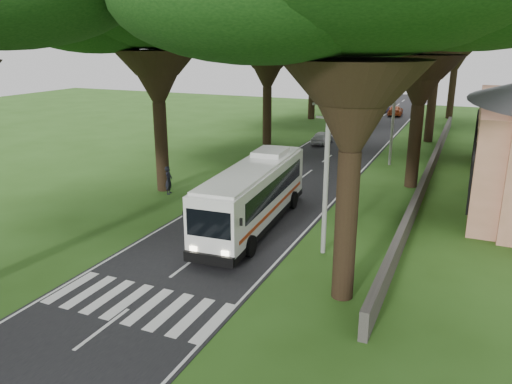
% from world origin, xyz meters
% --- Properties ---
extents(ground, '(140.00, 140.00, 0.00)m').
position_xyz_m(ground, '(0.00, 0.00, 0.00)').
color(ground, '#294F16').
rests_on(ground, ground).
extents(road, '(8.00, 120.00, 0.04)m').
position_xyz_m(road, '(0.00, 25.00, 0.01)').
color(road, black).
rests_on(road, ground).
extents(crosswalk, '(8.00, 3.00, 0.01)m').
position_xyz_m(crosswalk, '(0.00, -2.00, 0.00)').
color(crosswalk, silver).
rests_on(crosswalk, ground).
extents(property_wall, '(0.35, 50.00, 1.20)m').
position_xyz_m(property_wall, '(9.00, 24.00, 0.60)').
color(property_wall, '#383533').
rests_on(property_wall, ground).
extents(pole_near, '(1.60, 0.24, 8.00)m').
position_xyz_m(pole_near, '(5.50, 6.00, 4.18)').
color(pole_near, gray).
rests_on(pole_near, ground).
extents(pole_mid, '(1.60, 0.24, 8.00)m').
position_xyz_m(pole_mid, '(5.50, 26.00, 4.18)').
color(pole_mid, gray).
rests_on(pole_mid, ground).
extents(pole_far, '(1.60, 0.24, 8.00)m').
position_xyz_m(pole_far, '(5.50, 46.00, 4.18)').
color(pole_far, gray).
rests_on(pole_far, ground).
extents(tree_l_mida, '(14.96, 14.96, 15.92)m').
position_xyz_m(tree_l_mida, '(-8.00, 12.00, 12.62)').
color(tree_l_mida, black).
rests_on(tree_l_mida, ground).
extents(tree_l_midb, '(15.87, 15.87, 15.07)m').
position_xyz_m(tree_l_midb, '(-7.50, 30.00, 11.62)').
color(tree_l_midb, black).
rests_on(tree_l_midb, ground).
extents(tree_l_far, '(15.07, 15.07, 14.21)m').
position_xyz_m(tree_l_far, '(-8.50, 48.00, 10.92)').
color(tree_l_far, black).
rests_on(tree_l_far, ground).
extents(tree_r_mida, '(12.56, 12.56, 14.75)m').
position_xyz_m(tree_r_mida, '(8.00, 20.00, 11.87)').
color(tree_r_mida, black).
rests_on(tree_r_mida, ground).
extents(tree_r_midb, '(13.19, 13.19, 15.58)m').
position_xyz_m(tree_r_midb, '(7.50, 38.00, 12.58)').
color(tree_r_midb, black).
rests_on(tree_r_midb, ground).
extents(tree_r_far, '(13.13, 13.13, 15.82)m').
position_xyz_m(tree_r_far, '(8.50, 56.00, 12.83)').
color(tree_r_far, black).
rests_on(tree_r_far, ground).
extents(coach_bus, '(3.47, 12.23, 3.56)m').
position_xyz_m(coach_bus, '(0.80, 8.05, 1.92)').
color(coach_bus, white).
rests_on(coach_bus, ground).
extents(distant_car_a, '(1.61, 3.84, 1.30)m').
position_xyz_m(distant_car_a, '(-2.29, 32.26, 0.68)').
color(distant_car_a, '#B7B6BC').
rests_on(distant_car_a, road).
extents(distant_car_b, '(1.87, 3.71, 1.17)m').
position_xyz_m(distant_car_b, '(-0.80, 56.71, 0.61)').
color(distant_car_b, navy).
rests_on(distant_car_b, road).
extents(distant_car_c, '(2.21, 4.73, 1.34)m').
position_xyz_m(distant_car_c, '(1.40, 55.61, 0.70)').
color(distant_car_c, '#973916').
rests_on(distant_car_c, road).
extents(pedestrian, '(0.62, 0.80, 1.95)m').
position_xyz_m(pedestrian, '(-7.12, 11.36, 0.97)').
color(pedestrian, black).
rests_on(pedestrian, ground).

